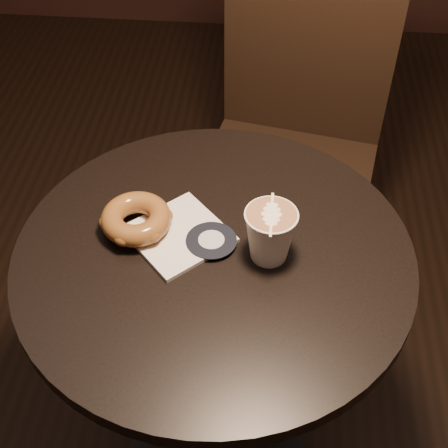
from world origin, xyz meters
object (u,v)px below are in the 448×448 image
Objects in this scene: cafe_table at (215,318)px; latte_cup at (270,235)px; doughnut at (136,219)px; pastry_bag at (179,235)px; chair at (297,117)px.

cafe_table is 7.54× the size of latte_cup.
latte_cup is at bearing -9.40° from doughnut.
cafe_table is 0.22m from pastry_bag.
doughnut is at bearing 170.60° from latte_cup.
pastry_bag is at bearing 157.61° from cafe_table.
chair reaches higher than pastry_bag.
doughnut reaches higher than pastry_bag.
cafe_table is at bearing -92.93° from chair.
pastry_bag is at bearing -6.66° from doughnut.
doughnut is (-0.14, 0.04, 0.23)m from cafe_table.
pastry_bag is 0.17m from latte_cup.
cafe_table is 0.63m from chair.
cafe_table is at bearing -14.22° from doughnut.
cafe_table is at bearing -65.22° from pastry_bag.
latte_cup is at bearing -53.52° from pastry_bag.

